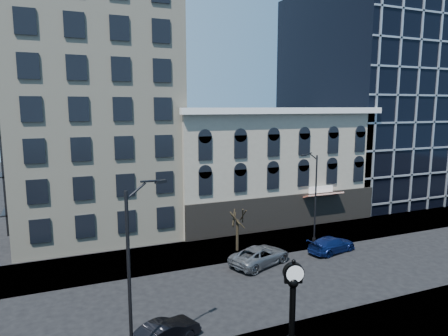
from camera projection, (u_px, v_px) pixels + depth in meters
name	position (u px, v px, depth m)	size (l,w,h in m)	color
ground	(219.00, 295.00, 26.92)	(160.00, 160.00, 0.00)	black
sidewalk_far	(185.00, 254.00, 34.21)	(160.00, 6.00, 0.12)	gray
cream_tower	(89.00, 37.00, 38.89)	(15.90, 15.40, 42.50)	beige
victorian_row	(265.00, 166.00, 45.07)	(22.60, 11.19, 12.50)	gray
glass_office	(375.00, 97.00, 56.04)	(20.00, 20.15, 28.00)	black
street_clock	(292.00, 310.00, 20.33)	(1.11, 1.11, 4.91)	black
street_lamp_near	(140.00, 227.00, 18.24)	(2.27, 1.17, 9.32)	black
street_lamp_far	(312.00, 174.00, 35.79)	(2.16, 0.89, 8.61)	black
bare_tree_far	(237.00, 214.00, 34.47)	(2.56, 2.56, 4.40)	black
car_near_b	(165.00, 333.00, 21.19)	(1.40, 4.02, 1.32)	black
car_far_a	(260.00, 255.00, 32.04)	(2.50, 5.42, 1.51)	#595B60
car_far_b	(332.00, 244.00, 34.80)	(1.92, 4.72, 1.37)	#0C194C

